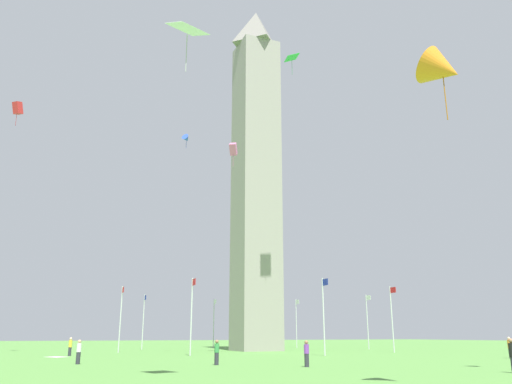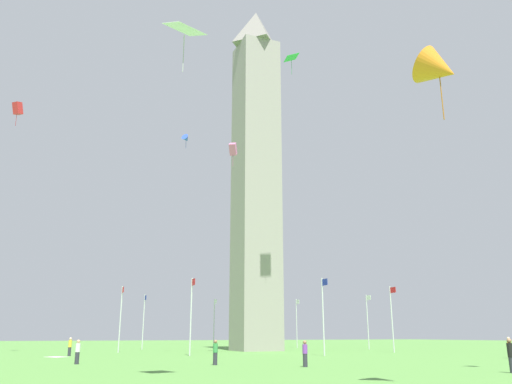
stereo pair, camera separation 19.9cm
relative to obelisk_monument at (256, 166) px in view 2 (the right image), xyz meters
name	(u,v)px [view 2 (the right image)]	position (x,y,z in m)	size (l,w,h in m)	color
ground_plane	(256,351)	(0.00, 0.00, -24.39)	(260.00, 260.00, 0.00)	#548C3D
obelisk_monument	(256,166)	(0.00, 0.00, 0.00)	(5.36, 5.36, 48.77)	gray
flagpole_n	(323,312)	(17.00, 0.00, -20.30)	(1.12, 0.14, 7.42)	silver
flagpole_ne	(392,316)	(12.04, 11.97, -20.30)	(1.12, 0.14, 7.42)	silver
flagpole_e	(368,319)	(0.06, 16.93, -20.30)	(1.12, 0.14, 7.42)	silver
flagpole_se	(297,321)	(-11.91, 11.97, -20.30)	(1.12, 0.14, 7.42)	silver
flagpole_s	(214,321)	(-16.87, 0.00, -20.30)	(1.12, 0.14, 7.42)	silver
flagpole_sw	(144,319)	(-11.91, -11.97, -20.30)	(1.12, 0.14, 7.42)	silver
flagpole_w	(121,315)	(0.06, -16.93, -20.30)	(1.12, 0.14, 7.42)	silver
flagpole_nw	(191,312)	(12.04, -11.97, -20.30)	(1.12, 0.14, 7.42)	silver
person_yellow_shirt	(70,347)	(7.88, -22.66, -23.54)	(0.32, 0.32, 1.71)	#2D2D38
person_orange_shirt	(509,348)	(27.97, 11.91, -23.50)	(0.32, 0.32, 1.77)	#2D2D38
person_black_shirt	(511,356)	(40.91, -2.54, -23.51)	(0.32, 0.32, 1.76)	#2D2D38
person_purple_shirt	(305,354)	(31.99, -10.15, -23.59)	(0.32, 0.32, 1.61)	#2D2D38
person_green_shirt	(215,352)	(27.76, -14.68, -23.58)	(0.32, 0.32, 1.63)	#2D2D38
person_white_shirt	(78,352)	(23.09, -23.12, -23.58)	(0.32, 0.32, 1.62)	#2D2D38
kite_blue_delta	(186,139)	(7.67, -12.02, -0.57)	(1.30, 1.30, 1.68)	blue
kite_orange_delta	(439,69)	(48.16, -12.55, -12.42)	(2.49, 2.33, 3.14)	orange
kite_pink_box	(233,149)	(9.41, -6.87, -1.71)	(1.57, 1.38, 2.88)	pink
kite_green_diamond	(291,58)	(14.84, -1.82, 8.38)	(1.78, 1.70, 2.49)	green
kite_white_diamond	(184,30)	(41.25, -21.05, -8.67)	(1.92, 1.99, 2.56)	white
kite_red_box	(18,108)	(0.78, -30.38, 2.90)	(1.36, 1.35, 2.97)	red
picnic_blanket_near_first_person	(56,357)	(9.76, -23.88, -24.38)	(1.80, 1.40, 0.01)	white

